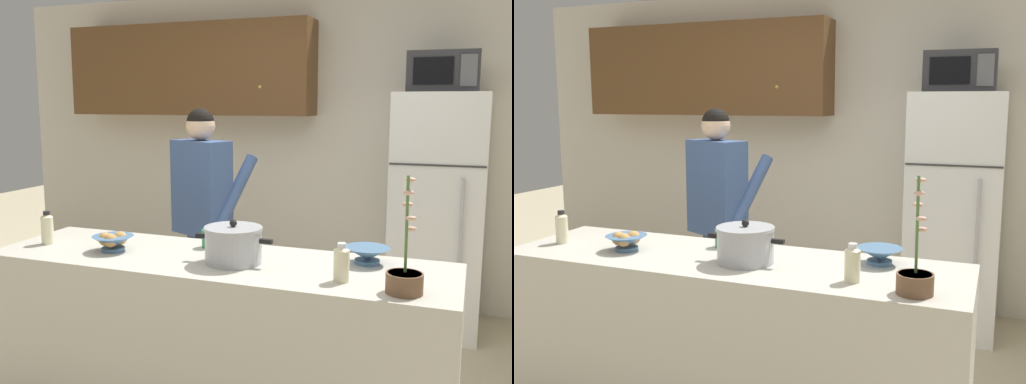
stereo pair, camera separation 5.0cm
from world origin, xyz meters
The scene contains 12 objects.
back_wall_unit centered at (-0.28, 2.25, 1.45)m, with size 6.00×0.48×2.60m.
kitchen_island centered at (0.00, 0.00, 0.46)m, with size 2.31×0.68×0.92m, color beige.
refrigerator centered at (0.93, 1.85, 0.87)m, with size 0.64×0.68×1.75m.
microwave centered at (0.93, 1.83, 1.89)m, with size 0.48×0.37×0.28m.
person_near_pot centered at (-0.53, 0.94, 1.02)m, with size 0.61×0.56×1.64m.
cooking_pot centered at (0.11, -0.04, 1.01)m, with size 0.39×0.28×0.21m.
coffee_mug centered at (-0.12, 0.19, 0.97)m, with size 0.13×0.09×0.10m.
bread_bowl centered at (-0.56, -0.06, 0.97)m, with size 0.21×0.21×0.10m.
empty_bowl centered at (0.71, 0.17, 0.97)m, with size 0.22×0.22×0.08m.
bottle_near_edge centered at (-0.98, -0.06, 1.01)m, with size 0.07×0.07×0.18m.
bottle_mid_counter centered at (0.66, -0.14, 1.00)m, with size 0.07×0.07×0.17m.
potted_orchid centered at (0.93, -0.21, 0.99)m, with size 0.15×0.15×0.48m.
Camera 1 is at (1.17, -2.51, 1.69)m, focal length 40.63 mm.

